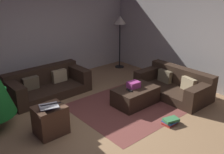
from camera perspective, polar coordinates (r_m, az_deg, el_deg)
name	(u,v)px	position (r m, az deg, el deg)	size (l,w,h in m)	color
ground_plane	(109,133)	(4.45, -0.73, -12.95)	(6.40, 6.40, 0.00)	#93704C
rear_partition	(28,35)	(6.54, -19.06, 9.37)	(6.40, 0.12, 2.60)	#BCB7B2
corner_partition	(210,37)	(6.31, 21.85, 8.63)	(0.12, 6.40, 2.60)	#B5B0AB
couch_left	(47,84)	(6.02, -14.96, -1.66)	(1.87, 0.94, 0.61)	#332319
couch_right	(175,85)	(5.98, 14.45, -1.80)	(0.95, 1.71, 0.62)	#332319
ottoman	(135,96)	(5.37, 5.48, -4.44)	(0.96, 0.60, 0.38)	#332319
gift_box	(134,85)	(5.30, 5.07, -1.78)	(0.26, 0.20, 0.13)	#B23F8C
tv_remote	(129,90)	(5.15, 4.08, -3.11)	(0.05, 0.16, 0.02)	black
side_table	(50,120)	(4.45, -14.19, -9.75)	(0.52, 0.44, 0.52)	#4C3323
laptop	(49,106)	(4.24, -14.41, -6.47)	(0.42, 0.48, 0.19)	silver
book_stack	(170,121)	(4.80, 13.46, -10.02)	(0.32, 0.25, 0.12)	#B7332D
corner_lamp	(120,24)	(7.49, 1.87, 12.30)	(0.36, 0.36, 1.60)	black
area_rug	(135,104)	(5.46, 5.41, -6.20)	(2.60, 2.00, 0.01)	brown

